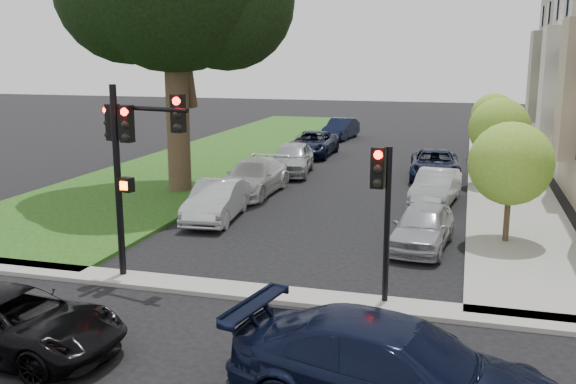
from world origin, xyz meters
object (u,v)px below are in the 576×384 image
(small_tree_b, at_px, (499,128))
(car_parked_7, at_px, (292,158))
(traffic_signal_main, at_px, (131,147))
(car_parked_9, at_px, (341,129))
(small_tree_a, at_px, (511,164))
(car_cross_near, at_px, (13,322))
(car_parked_5, at_px, (216,201))
(car_parked_6, at_px, (253,177))
(car_parked_0, at_px, (422,227))
(car_parked_1, at_px, (436,187))
(car_parked_2, at_px, (435,165))
(car_cross_far, at_px, (397,373))
(small_tree_c, at_px, (493,116))
(traffic_signal_secondary, at_px, (382,196))
(car_parked_8, at_px, (312,144))

(small_tree_b, relative_size, car_parked_7, 0.86)
(traffic_signal_main, distance_m, car_parked_7, 16.08)
(car_parked_9, bearing_deg, small_tree_a, -60.95)
(small_tree_b, height_order, car_cross_near, small_tree_b)
(car_parked_5, bearing_deg, car_parked_6, 85.93)
(small_tree_b, xyz_separation_m, car_parked_0, (-2.51, -10.28, -1.98))
(small_tree_b, distance_m, car_parked_7, 9.89)
(car_parked_1, distance_m, car_parked_7, 8.67)
(car_parked_1, height_order, car_parked_2, car_parked_2)
(car_cross_far, height_order, car_parked_2, car_cross_far)
(car_parked_2, bearing_deg, car_parked_9, 114.27)
(small_tree_c, bearing_deg, small_tree_a, -90.00)
(traffic_signal_secondary, relative_size, car_parked_1, 0.92)
(small_tree_b, height_order, traffic_signal_secondary, small_tree_b)
(small_tree_b, distance_m, car_cross_near, 22.15)
(traffic_signal_secondary, xyz_separation_m, car_parked_6, (-6.89, 10.96, -1.94))
(car_parked_0, distance_m, car_parked_9, 26.04)
(car_parked_5, distance_m, car_parked_8, 15.41)
(car_cross_far, xyz_separation_m, car_parked_1, (-0.23, 15.97, -0.14))
(car_parked_2, xyz_separation_m, car_parked_7, (-6.91, -0.64, 0.10))
(car_parked_1, xyz_separation_m, car_parked_6, (-7.60, -0.17, 0.04))
(car_parked_7, relative_size, car_parked_8, 0.90)
(car_parked_0, distance_m, car_parked_6, 9.63)
(car_cross_far, relative_size, car_parked_5, 1.34)
(small_tree_c, relative_size, car_parked_0, 0.93)
(small_tree_a, relative_size, car_cross_near, 0.84)
(small_tree_a, distance_m, car_parked_9, 25.89)
(small_tree_a, bearing_deg, car_parked_0, -155.96)
(car_cross_near, bearing_deg, car_parked_0, -34.30)
(traffic_signal_secondary, bearing_deg, car_parked_7, 112.39)
(traffic_signal_main, relative_size, car_parked_5, 1.20)
(car_cross_far, relative_size, car_parked_1, 1.37)
(traffic_signal_secondary, bearing_deg, car_parked_6, 122.16)
(small_tree_a, height_order, car_parked_5, small_tree_a)
(car_parked_1, relative_size, car_parked_8, 0.80)
(traffic_signal_main, bearing_deg, car_parked_5, 92.74)
(small_tree_c, distance_m, car_parked_5, 19.84)
(car_parked_1, relative_size, car_parked_6, 0.83)
(car_cross_near, xyz_separation_m, car_parked_0, (7.33, 9.45, 0.04))
(small_tree_b, height_order, car_parked_1, small_tree_b)
(small_tree_a, relative_size, car_parked_5, 0.91)
(car_parked_2, relative_size, car_parked_7, 1.07)
(car_parked_6, bearing_deg, small_tree_b, 25.03)
(car_parked_6, distance_m, car_parked_8, 10.88)
(car_parked_1, height_order, car_parked_9, car_parked_9)
(car_parked_6, bearing_deg, car_parked_2, 39.37)
(small_tree_b, bearing_deg, car_parked_5, -138.33)
(small_tree_b, height_order, car_parked_2, small_tree_b)
(car_cross_far, bearing_deg, small_tree_c, 6.94)
(small_tree_b, relative_size, car_parked_6, 0.80)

